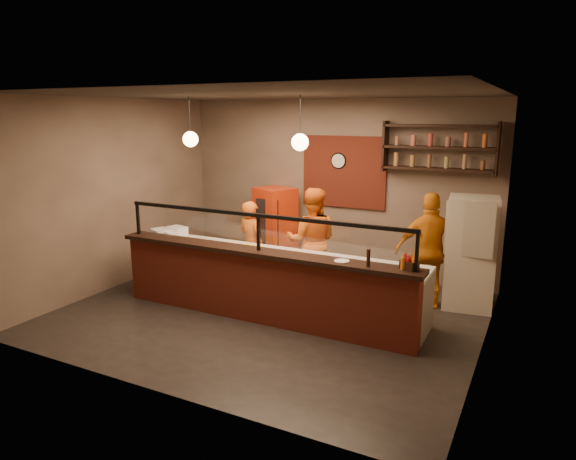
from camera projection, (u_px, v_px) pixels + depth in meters
The scene contains 29 objects.
floor at pixel (270, 313), 7.73m from camera, with size 6.00×6.00×0.00m, color black.
ceiling at pixel (268, 94), 7.02m from camera, with size 6.00×6.00×0.00m, color #37312A.
wall_back at pixel (334, 187), 9.55m from camera, with size 6.00×6.00×0.00m, color #7B685A.
wall_left at pixel (114, 194), 8.71m from camera, with size 5.00×5.00×0.00m, color #7B685A.
wall_right at pixel (491, 230), 6.05m from camera, with size 5.00×5.00×0.00m, color #7B685A.
wall_front at pixel (149, 249), 5.21m from camera, with size 6.00×6.00×0.00m, color #7B685A.
brick_patch at pixel (344, 172), 9.37m from camera, with size 1.60×0.04×1.30m, color maroon.
service_counter at pixel (259, 288), 7.36m from camera, with size 4.60×0.25×1.00m, color maroon.
counter_ledge at pixel (259, 252), 7.24m from camera, with size 4.70×0.37×0.06m, color black.
worktop_cabinet at pixel (276, 283), 7.81m from camera, with size 4.60×0.75×0.85m, color gray.
worktop at pixel (276, 254), 7.71m from camera, with size 4.60×0.75×0.05m, color beige.
sneeze_guard at pixel (258, 229), 7.17m from camera, with size 4.50×0.05×0.52m.
wall_shelving at pixel (439, 148), 8.38m from camera, with size 1.84×0.28×0.85m.
wall_clock at pixel (339, 161), 9.36m from camera, with size 0.30×0.30×0.04m, color black.
pendant_left at pixel (190, 139), 8.01m from camera, with size 0.24×0.24×0.77m.
pendant_right at pixel (300, 142), 7.16m from camera, with size 0.24×0.24×0.77m.
cook_left at pixel (251, 244), 8.82m from camera, with size 0.55×0.36×1.50m, color #D15C13.
cook_mid at pixel (312, 241), 8.46m from camera, with size 0.86×0.67×1.77m, color orange.
cook_right at pixel (430, 251), 7.82m from camera, with size 1.05×0.44×1.80m, color orange.
fridge at pixel (470, 253), 7.83m from camera, with size 0.72×0.67×1.73m, color beige.
red_cooler at pixel (275, 228), 9.90m from camera, with size 0.67×0.61×1.56m, color red.
pizza_dough at pixel (267, 251), 7.76m from camera, with size 0.46×0.46×0.01m, color beige.
prep_tub_a at pixel (161, 234), 8.58m from camera, with size 0.32×0.25×0.16m, color silver.
prep_tub_b at pixel (177, 231), 8.76m from camera, with size 0.31×0.25×0.16m, color white.
prep_tub_c at pixel (169, 235), 8.55m from camera, with size 0.27×0.22×0.14m, color silver.
rolling_pin at pixel (255, 247), 7.91m from camera, with size 0.06×0.06×0.37m, color yellow.
condiment_caddy at pixel (409, 265), 6.34m from camera, with size 0.20×0.16×0.11m, color black.
pepper_mill at pixel (368, 258), 6.45m from camera, with size 0.05×0.05×0.22m, color black.
small_plate at pixel (342, 261), 6.68m from camera, with size 0.20×0.20×0.01m, color silver.
Camera 1 is at (3.55, -6.34, 2.94)m, focal length 32.00 mm.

